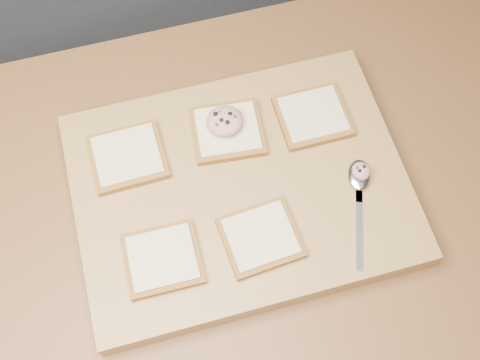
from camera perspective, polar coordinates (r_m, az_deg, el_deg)
The scene contains 11 objects.
ground at distance 1.85m, azimuth -4.97°, elevation -14.91°, with size 4.00×4.00×0.00m, color #515459.
island_counter at distance 1.40m, azimuth -6.45°, elevation -11.54°, with size 2.00×0.80×0.90m.
cutting_board at distance 0.98m, azimuth 0.00°, elevation -0.83°, with size 0.53×0.40×0.04m, color #B2864C.
bread_far_left at distance 0.99m, azimuth -10.60°, elevation 2.19°, with size 0.12×0.11×0.02m.
bread_far_center at distance 0.99m, azimuth -1.18°, elevation 4.67°, with size 0.12×0.12×0.02m.
bread_far_right at distance 1.01m, azimuth 6.92°, elevation 6.04°, with size 0.11×0.11×0.02m.
bread_near_left at distance 0.91m, azimuth -7.35°, elevation -7.42°, with size 0.11×0.10×0.02m.
bread_near_center at distance 0.91m, azimuth 1.97°, elevation -5.45°, with size 0.12×0.11×0.02m.
tuna_salad_dollop at distance 0.98m, azimuth -1.46°, elevation 5.62°, with size 0.06×0.06×0.03m.
spoon at distance 0.97m, azimuth 11.24°, elevation -0.26°, with size 0.09×0.18×0.01m.
spoon_salad at distance 0.96m, azimuth 11.40°, elevation 0.85°, with size 0.03×0.03×0.02m.
Camera 1 is at (0.06, -0.36, 1.81)m, focal length 45.00 mm.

